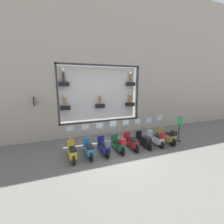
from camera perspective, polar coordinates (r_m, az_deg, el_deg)
The scene contains 11 objects.
ground_plane at distance 8.66m, azimuth 2.77°, elevation -15.32°, with size 120.00×120.00×0.00m, color #66635E.
building_facade at distance 11.29m, azimuth -4.64°, elevation 19.64°, with size 1.23×36.00×10.81m.
scooter_olive_0 at distance 10.34m, azimuth 20.31°, elevation -8.64°, with size 1.81×0.61×1.69m.
scooter_silver_1 at distance 9.83m, azimuth 16.55°, elevation -9.60°, with size 1.79×0.61×1.58m.
scooter_black_2 at distance 9.43m, azimuth 12.10°, elevation -10.48°, with size 1.80×0.61×1.55m.
scooter_red_3 at distance 9.02m, azimuth 7.46°, elevation -11.24°, with size 1.81×0.60×1.56m.
scooter_green_4 at distance 8.62m, azimuth 2.58°, elevation -12.08°, with size 1.79×0.61×1.60m.
scooter_navy_5 at distance 8.35m, azimuth -2.92°, elevation -12.87°, with size 1.80×0.60×1.54m.
scooter_teal_6 at distance 8.23m, azimuth -8.85°, elevation -13.69°, with size 1.79×0.60×1.56m.
scooter_yellow_7 at distance 8.13m, azimuth -14.89°, elevation -14.34°, with size 1.79×0.61×1.51m.
shop_sign_post at distance 10.91m, azimuth 24.28°, elevation -5.48°, with size 0.36×0.45×1.71m.
Camera 1 is at (-7.12, 3.10, 3.84)m, focal length 24.00 mm.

